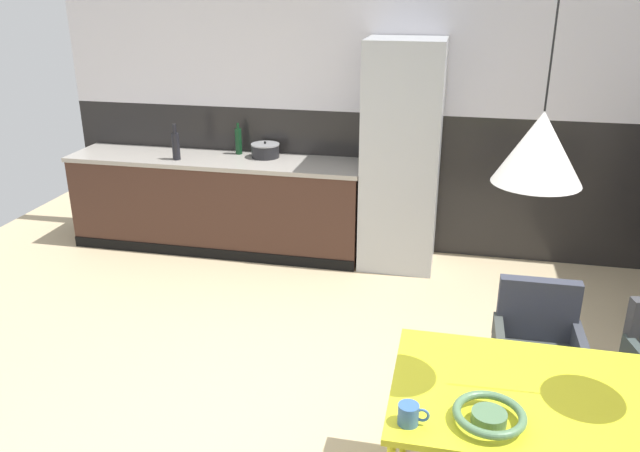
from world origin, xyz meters
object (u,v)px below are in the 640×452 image
dining_table (591,410)px  fruit_bowl (489,415)px  cooking_pot (265,150)px  bottle_vinegar_dark (176,145)px  pendant_lamp_over_table_near (540,148)px  armchair_by_stool (537,337)px  bottle_oil_tall (238,141)px  refrigerator_column (401,157)px  mug_dark_espresso (409,414)px

dining_table → fruit_bowl: (-0.44, -0.24, 0.08)m
cooking_pot → bottle_vinegar_dark: bottle_vinegar_dark is taller
pendant_lamp_over_table_near → fruit_bowl: bearing=-109.3°
dining_table → bottle_vinegar_dark: bottle_vinegar_dark is taller
armchair_by_stool → bottle_oil_tall: 3.43m
dining_table → cooking_pot: bearing=128.0°
refrigerator_column → pendant_lamp_over_table_near: size_ratio=2.25×
dining_table → armchair_by_stool: (-0.12, 0.90, -0.18)m
fruit_bowl → pendant_lamp_over_table_near: (0.10, 0.28, 1.05)m
dining_table → cooking_pot: (-2.40, 3.07, 0.25)m
fruit_bowl → dining_table: bearing=28.8°
armchair_by_stool → cooking_pot: 3.17m
mug_dark_espresso → armchair_by_stool: bearing=62.1°
armchair_by_stool → pendant_lamp_over_table_near: (-0.23, -0.86, 1.31)m
cooking_pot → pendant_lamp_over_table_near: bearing=-55.9°
dining_table → pendant_lamp_over_table_near: size_ratio=1.93×
bottle_vinegar_dark → bottle_oil_tall: bearing=32.6°
refrigerator_column → dining_table: size_ratio=1.17×
mug_dark_espresso → bottle_oil_tall: 3.95m
dining_table → fruit_bowl: size_ratio=5.77×
refrigerator_column → bottle_oil_tall: size_ratio=6.70×
bottle_oil_tall → pendant_lamp_over_table_near: size_ratio=0.34×
bottle_oil_tall → pendant_lamp_over_table_near: (2.33, -3.09, 0.81)m
dining_table → pendant_lamp_over_table_near: bearing=173.4°
dining_table → bottle_vinegar_dark: (-3.17, 2.81, 0.32)m
dining_table → bottle_oil_tall: bearing=130.6°
mug_dark_espresso → pendant_lamp_over_table_near: pendant_lamp_over_table_near is taller
fruit_bowl → pendant_lamp_over_table_near: 1.09m
cooking_pot → pendant_lamp_over_table_near: 3.76m
bottle_vinegar_dark → refrigerator_column: bearing=3.6°
bottle_vinegar_dark → armchair_by_stool: bearing=-32.1°
refrigerator_column → armchair_by_stool: (1.00, -2.04, -0.47)m
cooking_pot → bottle_oil_tall: bottle_oil_tall is taller
mug_dark_espresso → fruit_bowl: bearing=12.9°
fruit_bowl → armchair_by_stool: bearing=74.1°
armchair_by_stool → mug_dark_espresso: mug_dark_espresso is taller
mug_dark_espresso → bottle_vinegar_dark: bottle_vinegar_dark is taller
refrigerator_column → dining_table: 3.16m
cooking_pot → bottle_vinegar_dark: size_ratio=0.80×
dining_table → pendant_lamp_over_table_near: pendant_lamp_over_table_near is taller
refrigerator_column → pendant_lamp_over_table_near: (0.77, -2.90, 0.84)m
armchair_by_stool → cooking_pot: bearing=-44.1°
mug_dark_espresso → bottle_oil_tall: bottle_oil_tall is taller
pendant_lamp_over_table_near → armchair_by_stool: bearing=75.3°
bottle_oil_tall → armchair_by_stool: bearing=-41.0°
refrigerator_column → pendant_lamp_over_table_near: bearing=-75.0°
cooking_pot → armchair_by_stool: bearing=-43.6°
armchair_by_stool → cooking_pot: cooking_pot is taller
dining_table → mug_dark_espresso: bearing=-157.5°
fruit_bowl → mug_dark_espresso: mug_dark_espresso is taller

